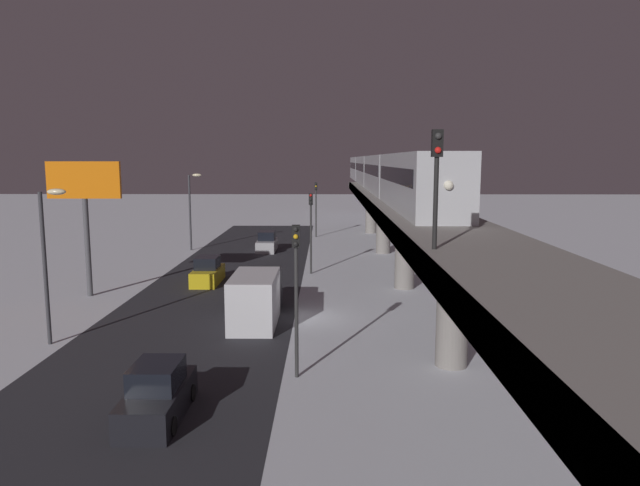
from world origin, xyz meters
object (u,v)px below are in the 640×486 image
object	(u,v)px
sedan_silver	(267,243)
box_truck	(257,297)
traffic_light_mid	(311,221)
commercial_billboard	(84,193)
traffic_light_far	(316,201)
rail_signal	(437,168)
traffic_light_near	(296,279)
sedan_black	(158,396)
sedan_yellow_2	(208,272)
subway_train	(377,171)

from	to	relation	value
sedan_silver	box_truck	world-z (taller)	box_truck
traffic_light_mid	commercial_billboard	bearing A→B (deg)	28.03
box_truck	traffic_light_far	distance (m)	35.88
rail_signal	traffic_light_near	world-z (taller)	rail_signal
box_truck	traffic_light_near	distance (m)	9.55
box_truck	traffic_light_near	xyz separation A→B (m)	(-2.70, 8.70, 2.85)
sedan_black	traffic_light_far	distance (m)	48.55
traffic_light_near	traffic_light_mid	size ratio (longest dim) A/B	1.00
traffic_light_mid	traffic_light_far	bearing A→B (deg)	-90.00
traffic_light_far	traffic_light_near	bearing A→B (deg)	90.00
sedan_yellow_2	traffic_light_near	xyz separation A→B (m)	(-7.50, 18.52, 3.40)
sedan_yellow_2	traffic_light_near	world-z (taller)	traffic_light_near
sedan_black	traffic_light_mid	world-z (taller)	traffic_light_mid
rail_signal	sedan_yellow_2	size ratio (longest dim) A/B	0.91
sedan_black	sedan_silver	distance (m)	37.58
sedan_black	sedan_silver	world-z (taller)	same
sedan_black	sedan_yellow_2	bearing A→B (deg)	97.14
rail_signal	traffic_light_mid	xyz separation A→B (m)	(4.90, -25.87, -4.53)
traffic_light_mid	traffic_light_far	distance (m)	22.18
sedan_yellow_2	traffic_light_far	size ratio (longest dim) A/B	0.69
sedan_yellow_2	traffic_light_mid	xyz separation A→B (m)	(-7.50, -3.66, 3.40)
rail_signal	traffic_light_mid	bearing A→B (deg)	-79.28
subway_train	sedan_yellow_2	distance (m)	26.78
traffic_light_far	commercial_billboard	size ratio (longest dim) A/B	0.72
traffic_light_mid	commercial_billboard	world-z (taller)	commercial_billboard
subway_train	traffic_light_far	xyz separation A→B (m)	(6.74, -4.27, -3.58)
sedan_yellow_2	commercial_billboard	world-z (taller)	commercial_billboard
sedan_black	rail_signal	bearing A→B (deg)	0.90
sedan_black	traffic_light_far	size ratio (longest dim) A/B	0.69
sedan_silver	subway_train	bearing A→B (deg)	29.02
sedan_yellow_2	traffic_light_far	bearing A→B (deg)	-106.18
commercial_billboard	rail_signal	bearing A→B (deg)	137.03
sedan_silver	traffic_light_mid	world-z (taller)	traffic_light_mid
subway_train	rail_signal	bearing A→B (deg)	87.59
subway_train	traffic_light_far	bearing A→B (deg)	-32.35
rail_signal	traffic_light_far	distance (m)	48.51
traffic_light_near	commercial_billboard	distance (m)	20.66
box_truck	sedan_yellow_2	bearing A→B (deg)	-63.94
traffic_light_mid	subway_train	bearing A→B (deg)	-110.63
subway_train	sedan_black	xyz separation A→B (m)	(11.44, 43.93, -6.99)
rail_signal	traffic_light_near	bearing A→B (deg)	-36.94
sedan_black	commercial_billboard	bearing A→B (deg)	118.33
traffic_light_near	traffic_light_far	xyz separation A→B (m)	(0.00, -44.37, 0.00)
sedan_yellow_2	subway_train	bearing A→B (deg)	-123.44
traffic_light_far	sedan_yellow_2	bearing A→B (deg)	73.82
rail_signal	sedan_yellow_2	distance (m)	26.64
traffic_light_far	commercial_billboard	world-z (taller)	commercial_billboard
traffic_light_near	subway_train	bearing A→B (deg)	-99.55
box_truck	traffic_light_mid	distance (m)	14.04
traffic_light_mid	traffic_light_far	xyz separation A→B (m)	(0.00, -22.18, 0.00)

